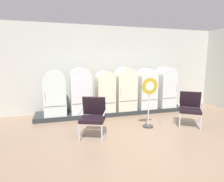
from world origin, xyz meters
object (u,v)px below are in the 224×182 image
(refrigerator_5, at_px, (166,86))
(armchair_left, at_px, (93,115))
(refrigerator_1, at_px, (81,89))
(refrigerator_2, at_px, (105,90))
(sign_stand, at_px, (149,103))
(refrigerator_4, at_px, (147,87))
(armchair_right, at_px, (190,107))
(refrigerator_0, at_px, (55,92))
(refrigerator_3, at_px, (125,88))

(refrigerator_5, bearing_deg, armchair_left, -151.01)
(refrigerator_1, xyz_separation_m, refrigerator_5, (3.32, 0.01, -0.01))
(refrigerator_2, distance_m, sign_stand, 1.84)
(refrigerator_1, bearing_deg, refrigerator_2, 0.49)
(refrigerator_4, relative_size, armchair_right, 1.48)
(refrigerator_2, bearing_deg, armchair_left, -113.32)
(refrigerator_2, bearing_deg, refrigerator_0, -179.01)
(refrigerator_5, distance_m, armchair_left, 3.71)
(refrigerator_3, xyz_separation_m, armchair_right, (1.44, -1.77, -0.40))
(refrigerator_2, relative_size, armchair_right, 1.42)
(refrigerator_3, bearing_deg, refrigerator_4, -2.32)
(refrigerator_1, bearing_deg, refrigerator_4, -0.68)
(refrigerator_0, relative_size, armchair_left, 1.47)
(refrigerator_0, bearing_deg, refrigerator_5, 0.48)
(refrigerator_1, bearing_deg, armchair_right, -29.92)
(refrigerator_3, relative_size, sign_stand, 1.07)
(refrigerator_1, relative_size, refrigerator_4, 1.05)
(refrigerator_0, xyz_separation_m, refrigerator_4, (3.34, -0.01, 0.01))
(armchair_left, bearing_deg, refrigerator_5, 28.99)
(refrigerator_1, relative_size, refrigerator_3, 1.01)
(refrigerator_2, height_order, armchair_left, refrigerator_2)
(armchair_left, bearing_deg, refrigerator_3, 49.17)
(refrigerator_3, height_order, armchair_right, refrigerator_3)
(refrigerator_4, relative_size, sign_stand, 1.03)
(refrigerator_5, relative_size, sign_stand, 1.06)
(refrigerator_1, bearing_deg, refrigerator_3, 0.17)
(armchair_left, bearing_deg, refrigerator_0, 118.55)
(refrigerator_2, bearing_deg, refrigerator_4, -1.31)
(armchair_left, height_order, armchair_right, same)
(refrigerator_0, distance_m, refrigerator_1, 0.86)
(refrigerator_2, relative_size, armchair_left, 1.42)
(refrigerator_4, bearing_deg, sign_stand, -114.06)
(sign_stand, bearing_deg, armchair_right, -8.58)
(refrigerator_3, distance_m, refrigerator_5, 1.69)
(refrigerator_4, xyz_separation_m, armchair_right, (0.59, -1.74, -0.37))
(armchair_left, bearing_deg, refrigerator_1, 93.07)
(refrigerator_3, bearing_deg, refrigerator_2, 179.80)
(refrigerator_5, bearing_deg, armchair_right, -98.12)
(armchair_left, height_order, sign_stand, sign_stand)
(refrigerator_5, height_order, sign_stand, refrigerator_5)
(refrigerator_1, distance_m, refrigerator_3, 1.63)
(refrigerator_0, xyz_separation_m, armchair_right, (3.93, -1.75, -0.36))
(sign_stand, bearing_deg, armchair_left, -173.19)
(refrigerator_0, height_order, refrigerator_1, refrigerator_1)
(refrigerator_4, height_order, sign_stand, refrigerator_4)
(sign_stand, bearing_deg, refrigerator_1, 138.68)
(refrigerator_5, xyz_separation_m, sign_stand, (-1.53, -1.59, -0.24))
(refrigerator_5, distance_m, armchair_right, 1.84)
(refrigerator_1, relative_size, sign_stand, 1.08)
(refrigerator_2, relative_size, sign_stand, 0.98)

